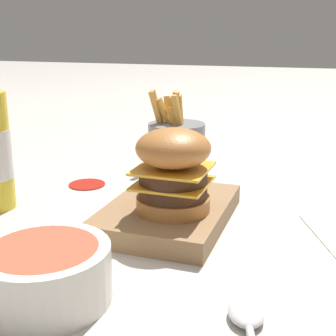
{
  "coord_description": "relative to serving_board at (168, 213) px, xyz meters",
  "views": [
    {
      "loc": [
        -0.56,
        -0.16,
        0.25
      ],
      "look_at": [
        -0.0,
        0.03,
        0.08
      ],
      "focal_mm": 50.0,
      "sensor_mm": 36.0,
      "label": 1
    }
  ],
  "objects": [
    {
      "name": "burger",
      "position": [
        -0.02,
        -0.01,
        0.07
      ],
      "size": [
        0.09,
        0.09,
        0.11
      ],
      "color": "#AD6B33",
      "rests_on": "serving_board"
    },
    {
      "name": "side_bowl",
      "position": [
        -0.22,
        0.05,
        0.02
      ],
      "size": [
        0.13,
        0.13,
        0.05
      ],
      "color": "silver",
      "rests_on": "ground_plane"
    },
    {
      "name": "ketchup_puddle",
      "position": [
        0.11,
        0.18,
        -0.01
      ],
      "size": [
        0.06,
        0.06,
        0.0
      ],
      "color": "#B21E14",
      "rests_on": "ground_plane"
    },
    {
      "name": "ground_plane",
      "position": [
        0.0,
        -0.03,
        -0.01
      ],
      "size": [
        6.0,
        6.0,
        0.0
      ],
      "primitive_type": "plane",
      "color": "#B7B2A8"
    },
    {
      "name": "fries_basket",
      "position": [
        0.27,
        0.07,
        0.03
      ],
      "size": [
        0.11,
        0.11,
        0.15
      ],
      "color": "slate",
      "rests_on": "ground_plane"
    },
    {
      "name": "serving_board",
      "position": [
        0.0,
        0.0,
        0.0
      ],
      "size": [
        0.21,
        0.15,
        0.03
      ],
      "color": "olive",
      "rests_on": "ground_plane"
    },
    {
      "name": "spoon",
      "position": [
        -0.2,
        -0.14,
        -0.01
      ],
      "size": [
        0.15,
        0.06,
        0.01
      ],
      "rotation": [
        0.0,
        0.0,
        0.29
      ],
      "color": "silver",
      "rests_on": "ground_plane"
    }
  ]
}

